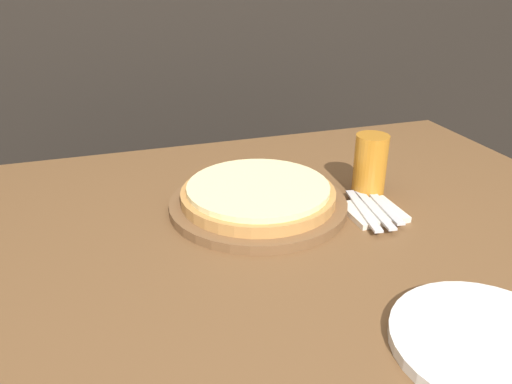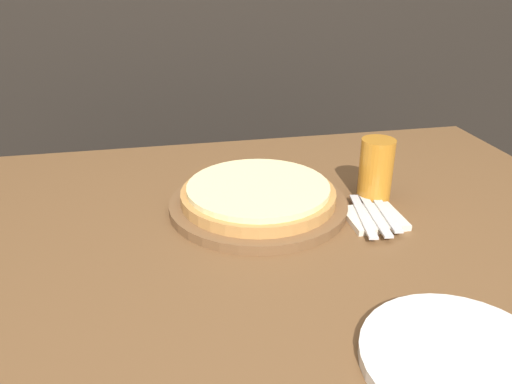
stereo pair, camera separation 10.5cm
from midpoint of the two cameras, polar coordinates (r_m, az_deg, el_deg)
The scene contains 8 objects.
dining_table at distance 1.20m, azimuth -0.76°, elevation -19.77°, with size 1.48×1.10×0.72m.
pizza_on_board at distance 1.05m, azimuth -2.84°, elevation -0.79°, with size 0.38×0.38×0.06m.
beer_glass at distance 1.12m, azimuth 10.34°, elevation 3.23°, with size 0.07×0.07×0.14m.
dinner_plate at distance 0.76m, azimuth 21.25°, elevation -15.95°, with size 0.26×0.26×0.02m.
napkin_stack at distance 1.06m, azimuth 10.54°, elevation -2.33°, with size 0.11×0.11×0.01m.
fork at distance 1.04m, azimuth 9.36°, elevation -2.12°, with size 0.05×0.19×0.00m.
dinner_knife at distance 1.05m, azimuth 10.57°, elevation -1.92°, with size 0.04×0.19×0.00m.
spoon at distance 1.06m, azimuth 11.77°, elevation -1.72°, with size 0.04×0.16×0.00m.
Camera 1 is at (-0.30, -0.80, 1.20)m, focal length 35.00 mm.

